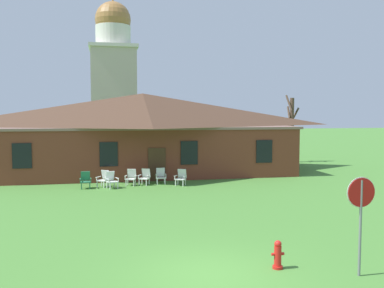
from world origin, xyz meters
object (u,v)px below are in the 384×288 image
(lawn_chair_near_door, at_px, (104,178))
(fire_hydrant, at_px, (278,255))
(lawn_chair_under_eave, at_px, (181,177))
(lawn_chair_middle, at_px, (131,177))
(lawn_chair_far_side, at_px, (161,176))
(lawn_chair_by_porch, at_px, (85,180))
(stop_sign, at_px, (361,206))
(lawn_chair_right_end, at_px, (145,176))
(lawn_chair_left_end, at_px, (111,180))

(lawn_chair_near_door, height_order, fire_hydrant, lawn_chair_near_door)
(lawn_chair_near_door, relative_size, lawn_chair_under_eave, 1.00)
(lawn_chair_middle, height_order, lawn_chair_far_side, same)
(lawn_chair_under_eave, bearing_deg, lawn_chair_by_porch, 179.52)
(lawn_chair_by_porch, bearing_deg, lawn_chair_middle, 12.22)
(stop_sign, xyz_separation_m, lawn_chair_near_door, (-6.68, 15.26, -1.37))
(lawn_chair_middle, height_order, lawn_chair_right_end, same)
(stop_sign, relative_size, lawn_chair_left_end, 2.74)
(stop_sign, relative_size, lawn_chair_middle, 2.74)
(lawn_chair_by_porch, xyz_separation_m, lawn_chair_far_side, (4.39, 0.76, 0.00))
(stop_sign, relative_size, fire_hydrant, 3.32)
(lawn_chair_far_side, bearing_deg, lawn_chair_under_eave, -35.79)
(lawn_chair_left_end, xyz_separation_m, fire_hydrant, (4.37, -13.76, -0.12))
(lawn_chair_near_door, bearing_deg, stop_sign, -66.35)
(lawn_chair_left_end, xyz_separation_m, lawn_chair_middle, (1.17, 0.80, 0.00))
(lawn_chair_far_side, height_order, lawn_chair_under_eave, same)
(lawn_chair_near_door, bearing_deg, fire_hydrant, -71.56)
(lawn_chair_under_eave, bearing_deg, stop_sign, -81.59)
(lawn_chair_far_side, distance_m, fire_hydrant, 14.83)
(lawn_chair_near_door, bearing_deg, lawn_chair_under_eave, -4.94)
(lawn_chair_by_porch, bearing_deg, lawn_chair_left_end, -9.50)
(stop_sign, relative_size, lawn_chair_far_side, 2.74)
(lawn_chair_near_door, xyz_separation_m, lawn_chair_under_eave, (4.48, -0.39, 0.00))
(stop_sign, height_order, lawn_chair_middle, stop_sign)
(lawn_chair_right_end, height_order, lawn_chair_far_side, same)
(stop_sign, bearing_deg, lawn_chair_middle, 108.24)
(lawn_chair_by_porch, relative_size, lawn_chair_right_end, 1.00)
(lawn_chair_middle, relative_size, fire_hydrant, 1.21)
(lawn_chair_left_end, bearing_deg, stop_sign, -66.87)
(lawn_chair_right_end, distance_m, lawn_chair_under_eave, 2.18)
(lawn_chair_by_porch, height_order, lawn_chair_left_end, same)
(lawn_chair_near_door, xyz_separation_m, lawn_chair_right_end, (2.40, 0.26, 0.00))
(stop_sign, height_order, lawn_chair_near_door, stop_sign)
(lawn_chair_near_door, relative_size, fire_hydrant, 1.21)
(lawn_chair_right_end, relative_size, lawn_chair_far_side, 1.00)
(lawn_chair_middle, xyz_separation_m, fire_hydrant, (3.20, -14.57, -0.12))
(stop_sign, bearing_deg, fire_hydrant, 154.40)
(stop_sign, bearing_deg, lawn_chair_near_door, 113.65)
(lawn_chair_under_eave, bearing_deg, lawn_chair_middle, 168.14)
(lawn_chair_left_end, distance_m, fire_hydrant, 14.44)
(stop_sign, height_order, lawn_chair_right_end, stop_sign)
(lawn_chair_right_end, bearing_deg, lawn_chair_near_door, -173.86)
(lawn_chair_near_door, distance_m, fire_hydrant, 15.12)
(fire_hydrant, bearing_deg, lawn_chair_middle, 102.40)
(lawn_chair_under_eave, distance_m, fire_hydrant, 13.96)
(lawn_chair_far_side, bearing_deg, lawn_chair_by_porch, -170.20)
(lawn_chair_by_porch, xyz_separation_m, lawn_chair_under_eave, (5.50, -0.05, 0.00))
(lawn_chair_left_end, bearing_deg, lawn_chair_right_end, 22.94)
(lawn_chair_by_porch, distance_m, lawn_chair_far_side, 4.45)
(stop_sign, height_order, lawn_chair_far_side, stop_sign)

